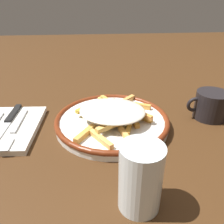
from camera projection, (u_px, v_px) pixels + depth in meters
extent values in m
plane|color=#3D2410|center=(112.00, 126.00, 0.58)|extent=(2.60, 2.60, 0.00)
cylinder|color=white|center=(112.00, 122.00, 0.57)|extent=(0.28, 0.28, 0.02)
torus|color=#652711|center=(112.00, 119.00, 0.57)|extent=(0.28, 0.28, 0.01)
cube|color=#DFB057|center=(108.00, 126.00, 0.51)|extent=(0.06, 0.04, 0.01)
cube|color=#E1BF65|center=(123.00, 119.00, 0.56)|extent=(0.01, 0.07, 0.01)
cube|color=gold|center=(109.00, 103.00, 0.61)|extent=(0.05, 0.08, 0.01)
cube|color=gold|center=(110.00, 120.00, 0.55)|extent=(0.06, 0.04, 0.01)
cube|color=gold|center=(86.00, 108.00, 0.59)|extent=(0.05, 0.05, 0.01)
cube|color=gold|center=(123.00, 102.00, 0.64)|extent=(0.07, 0.07, 0.01)
cube|color=gold|center=(104.00, 118.00, 0.56)|extent=(0.01, 0.09, 0.01)
cube|color=gold|center=(110.00, 117.00, 0.57)|extent=(0.08, 0.02, 0.01)
cube|color=gold|center=(85.00, 133.00, 0.50)|extent=(0.05, 0.06, 0.01)
cube|color=#D9A152|center=(126.00, 136.00, 0.49)|extent=(0.03, 0.08, 0.01)
cube|color=gold|center=(109.00, 115.00, 0.55)|extent=(0.03, 0.09, 0.01)
cube|color=gold|center=(101.00, 109.00, 0.58)|extent=(0.04, 0.08, 0.01)
cube|color=gold|center=(139.00, 116.00, 0.57)|extent=(0.06, 0.06, 0.01)
cube|color=#F6C458|center=(111.00, 114.00, 0.56)|extent=(0.02, 0.07, 0.01)
cube|color=#E3B45A|center=(104.00, 106.00, 0.62)|extent=(0.03, 0.10, 0.01)
cube|color=gold|center=(113.00, 112.00, 0.56)|extent=(0.04, 0.07, 0.01)
cube|color=gold|center=(130.00, 123.00, 0.54)|extent=(0.04, 0.09, 0.01)
cube|color=#E5A551|center=(100.00, 139.00, 0.48)|extent=(0.05, 0.07, 0.01)
cube|color=gold|center=(134.00, 105.00, 0.62)|extent=(0.09, 0.05, 0.01)
cube|color=gold|center=(113.00, 116.00, 0.55)|extent=(0.07, 0.02, 0.01)
cube|color=#DB8E3F|center=(137.00, 112.00, 0.57)|extent=(0.07, 0.07, 0.01)
cube|color=gold|center=(133.00, 119.00, 0.56)|extent=(0.02, 0.07, 0.01)
ellipsoid|color=beige|center=(114.00, 111.00, 0.55)|extent=(0.19, 0.17, 0.02)
cube|color=#376B1F|center=(95.00, 115.00, 0.52)|extent=(0.00, 0.00, 0.00)
cube|color=#31632A|center=(117.00, 104.00, 0.56)|extent=(0.00, 0.00, 0.00)
cube|color=#3C581E|center=(114.00, 99.00, 0.59)|extent=(0.00, 0.00, 0.00)
cube|color=#1F671B|center=(113.00, 108.00, 0.55)|extent=(0.00, 0.00, 0.00)
cube|color=#2A7219|center=(112.00, 113.00, 0.53)|extent=(0.00, 0.00, 0.00)
cube|color=#386C2F|center=(135.00, 108.00, 0.55)|extent=(0.00, 0.00, 0.00)
cube|color=#275B24|center=(124.00, 118.00, 0.51)|extent=(0.00, 0.00, 0.00)
cube|color=silver|center=(6.00, 129.00, 0.55)|extent=(0.16, 0.21, 0.01)
cube|color=silver|center=(20.00, 121.00, 0.57)|extent=(0.01, 0.11, 0.00)
cube|color=silver|center=(6.00, 145.00, 0.48)|extent=(0.02, 0.04, 0.00)
cube|color=black|center=(13.00, 113.00, 0.60)|extent=(0.02, 0.09, 0.01)
cylinder|color=silver|center=(140.00, 178.00, 0.34)|extent=(0.07, 0.07, 0.11)
cylinder|color=black|center=(211.00, 105.00, 0.60)|extent=(0.08, 0.08, 0.07)
torus|color=black|center=(194.00, 105.00, 0.59)|extent=(0.04, 0.01, 0.04)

